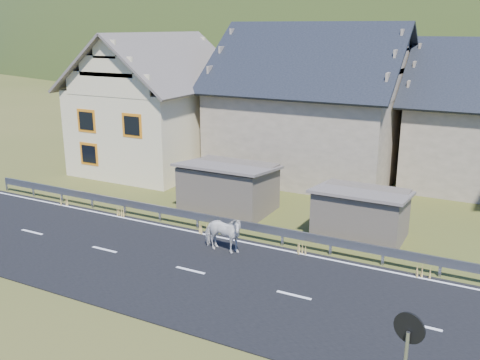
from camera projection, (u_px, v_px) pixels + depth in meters
The scene contains 11 objects.
ground at pixel (191, 271), 19.21m from camera, with size 160.00×160.00×0.00m, color #344314.
road at pixel (190, 271), 19.20m from camera, with size 60.00×7.00×0.04m, color black.
lane_markings at pixel (190, 270), 19.19m from camera, with size 60.00×6.60×0.01m, color silver.
guardrail at pixel (238, 224), 22.19m from camera, with size 28.10×0.09×0.75m.
shed_left at pixel (229, 188), 25.33m from camera, with size 4.30×3.30×2.40m, color #6E6151.
shed_right at pixel (361, 215), 22.03m from camera, with size 3.80×2.90×2.20m, color #6E6151.
house_cream at pixel (157, 96), 32.67m from camera, with size 7.80×9.80×8.30m.
house_stone_a at pixel (313, 95), 31.14m from camera, with size 10.80×9.80×8.90m.
conifer_patch at pixel (242, 36), 135.70m from camera, with size 76.00×50.00×28.00m, color black.
horse at pixel (223, 233), 20.59m from camera, with size 1.79×0.82×1.51m, color silver.
traffic_mirror at pixel (408, 342), 11.57m from camera, with size 0.71×0.27×2.59m.
Camera 1 is at (9.71, -14.72, 8.48)m, focal length 40.00 mm.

